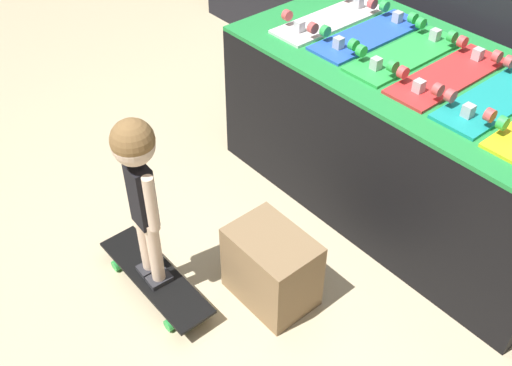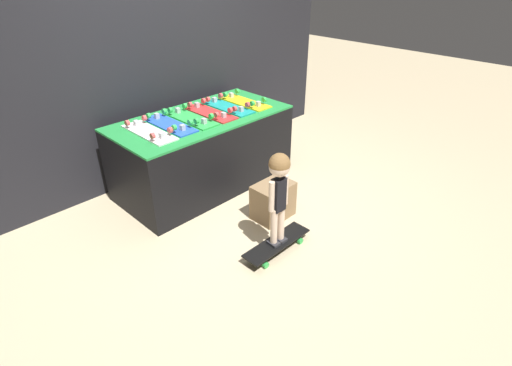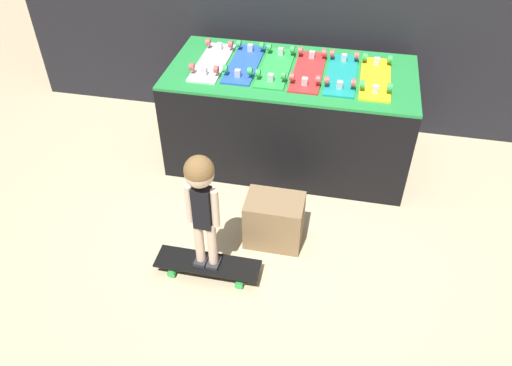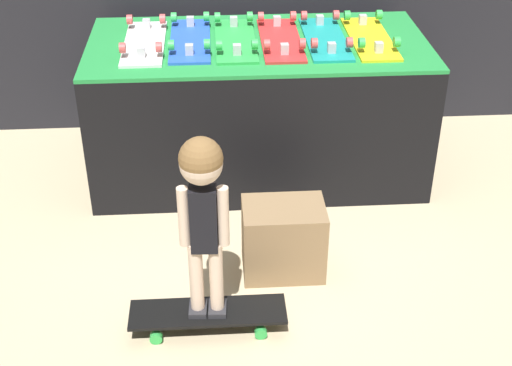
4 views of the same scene
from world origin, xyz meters
name	(u,v)px [view 4 (image 4 of 4)]	position (x,y,z in m)	size (l,w,h in m)	color
ground_plane	(264,217)	(0.00, 0.00, 0.00)	(16.00, 16.00, 0.00)	beige
display_rack	(258,108)	(0.00, 0.51, 0.38)	(1.79, 0.88, 0.77)	black
skateboard_white_on_rack	(144,41)	(-0.59, 0.51, 0.78)	(0.21, 0.63, 0.09)	white
skateboard_blue_on_rack	(190,39)	(-0.36, 0.53, 0.78)	(0.21, 0.63, 0.09)	blue
skateboard_green_on_rack	(235,39)	(-0.12, 0.51, 0.78)	(0.21, 0.63, 0.09)	green
skateboard_red_on_rack	(280,38)	(0.12, 0.51, 0.78)	(0.21, 0.63, 0.09)	red
skateboard_teal_on_rack	(325,37)	(0.36, 0.51, 0.78)	(0.21, 0.63, 0.09)	teal
skateboard_yellow_on_rack	(370,37)	(0.59, 0.50, 0.78)	(0.21, 0.63, 0.09)	yellow
skateboard_on_floor	(208,314)	(-0.30, -0.81, 0.07)	(0.66, 0.18, 0.09)	black
child	(203,196)	(-0.30, -0.81, 0.66)	(0.20, 0.17, 0.82)	#2D2D33
storage_box	(283,239)	(0.05, -0.44, 0.17)	(0.37, 0.26, 0.35)	#8E704C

